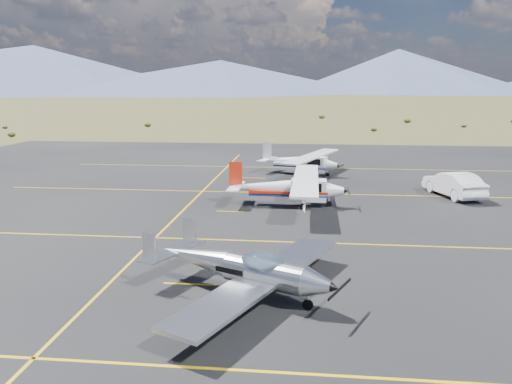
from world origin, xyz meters
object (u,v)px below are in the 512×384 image
(aircraft_cessna, at_px, (288,187))
(sedan, at_px, (453,184))
(aircraft_low_wing, at_px, (245,268))
(aircraft_plain, at_px, (301,161))

(aircraft_cessna, height_order, sedan, aircraft_cessna)
(aircraft_low_wing, distance_m, aircraft_cessna, 13.61)
(aircraft_low_wing, distance_m, sedan, 20.95)
(aircraft_plain, xyz_separation_m, sedan, (10.24, -7.45, -0.28))
(aircraft_low_wing, height_order, aircraft_plain, aircraft_plain)
(aircraft_cessna, relative_size, sedan, 2.07)
(aircraft_plain, bearing_deg, aircraft_cessna, -72.44)
(aircraft_low_wing, relative_size, sedan, 1.83)
(aircraft_cessna, bearing_deg, sedan, 19.81)
(aircraft_low_wing, xyz_separation_m, sedan, (11.76, 17.34, -0.15))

